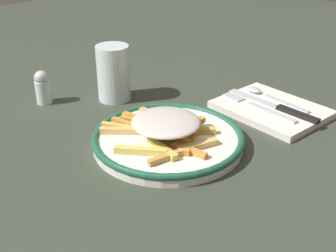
# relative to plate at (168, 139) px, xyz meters

# --- Properties ---
(ground_plane) EXTENTS (2.60, 2.60, 0.00)m
(ground_plane) POSITION_rel_plate_xyz_m (0.00, 0.00, -0.01)
(ground_plane) COLOR #343B2F
(plate) EXTENTS (0.26, 0.26, 0.02)m
(plate) POSITION_rel_plate_xyz_m (0.00, 0.00, 0.00)
(plate) COLOR white
(plate) RESTS_ON ground_plane
(fries_heap) EXTENTS (0.18, 0.21, 0.04)m
(fries_heap) POSITION_rel_plate_xyz_m (-0.00, 0.00, 0.02)
(fries_heap) COLOR #E0BD53
(fries_heap) RESTS_ON plate
(napkin) EXTENTS (0.16, 0.20, 0.01)m
(napkin) POSITION_rel_plate_xyz_m (0.24, -0.03, -0.01)
(napkin) COLOR silver
(napkin) RESTS_ON ground_plane
(fork) EXTENTS (0.02, 0.18, 0.00)m
(fork) POSITION_rel_plate_xyz_m (0.22, -0.02, 0.00)
(fork) COLOR silver
(fork) RESTS_ON napkin
(knife) EXTENTS (0.02, 0.21, 0.01)m
(knife) POSITION_rel_plate_xyz_m (0.24, -0.05, 0.00)
(knife) COLOR black
(knife) RESTS_ON napkin
(spoon) EXTENTS (0.02, 0.15, 0.01)m
(spoon) POSITION_rel_plate_xyz_m (0.27, 0.00, 0.01)
(spoon) COLOR silver
(spoon) RESTS_ON napkin
(water_glass) EXTENTS (0.07, 0.07, 0.12)m
(water_glass) POSITION_rel_plate_xyz_m (0.04, 0.23, 0.05)
(water_glass) COLOR silver
(water_glass) RESTS_ON ground_plane
(salt_shaker) EXTENTS (0.03, 0.03, 0.07)m
(salt_shaker) POSITION_rel_plate_xyz_m (-0.08, 0.31, 0.02)
(salt_shaker) COLOR silver
(salt_shaker) RESTS_ON ground_plane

